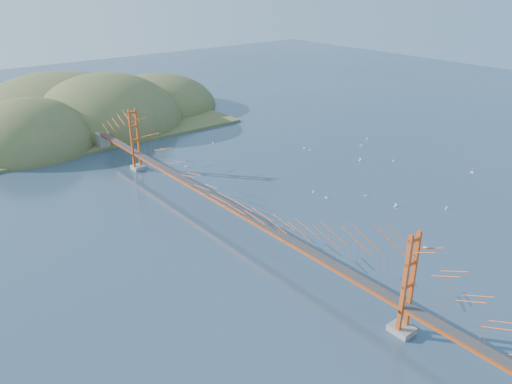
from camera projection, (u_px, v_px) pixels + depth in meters
ground at (231, 227)px, 73.19m from camera, size 320.00×320.00×0.00m
bridge at (229, 182)px, 70.49m from camera, size 2.20×94.40×12.00m
far_headlands at (75, 123)px, 123.36m from camera, size 84.00×58.00×25.00m
sailboat_15 at (310, 150)px, 104.46m from camera, size 0.64×0.64×0.69m
sailboat_7 at (304, 148)px, 105.35m from camera, size 0.58×0.58×0.66m
sailboat_2 at (396, 206)px, 79.49m from camera, size 0.59×0.49×0.68m
sailboat_1 at (365, 195)px, 83.15m from camera, size 0.54×0.54×0.57m
sailboat_14 at (313, 192)px, 84.58m from camera, size 0.58×0.58×0.61m
sailboat_11 at (361, 145)px, 107.17m from camera, size 0.56×0.56×0.60m
sailboat_8 at (360, 160)px, 98.81m from camera, size 0.64×0.55×0.73m
sailboat_17 at (367, 139)px, 110.99m from camera, size 0.56×0.54×0.63m
sailboat_10 at (425, 247)px, 67.55m from camera, size 0.60×0.61×0.69m
sailboat_0 at (326, 197)px, 82.51m from camera, size 0.46×0.51×0.58m
sailboat_12 at (186, 166)px, 95.58m from camera, size 0.62×0.61×0.70m
sailboat_4 at (393, 161)px, 98.51m from camera, size 0.53×0.53×0.58m
sailboat_13 at (446, 208)px, 78.58m from camera, size 0.54×0.50×0.60m
sailboat_5 at (472, 172)px, 92.91m from camera, size 0.55×0.65×0.75m
sailboat_extra_0 at (213, 143)px, 108.55m from camera, size 0.67×0.67×0.70m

